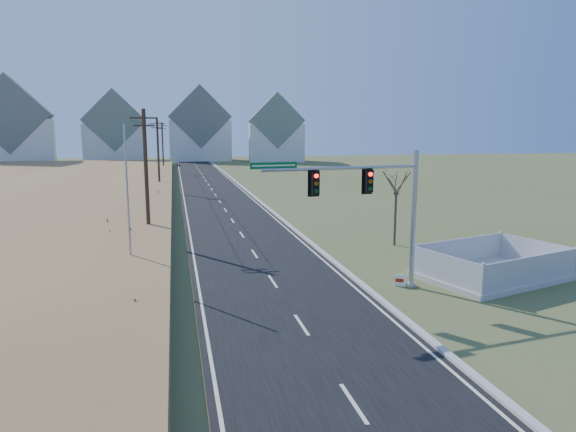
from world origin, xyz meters
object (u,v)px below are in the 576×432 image
at_px(traffic_signal_mast, 380,205).
at_px(flagpole, 129,219).
at_px(fence_enclosure, 492,272).
at_px(bare_tree, 397,181).
at_px(open_sign, 400,280).

distance_m(traffic_signal_mast, flagpole, 12.57).
bearing_deg(fence_enclosure, bare_tree, 85.67).
relative_size(flagpole, bare_tree, 1.47).
xyz_separation_m(open_sign, flagpole, (-12.97, 4.16, 2.84)).
bearing_deg(fence_enclosure, open_sign, 167.69).
bearing_deg(traffic_signal_mast, open_sign, 9.49).
bearing_deg(bare_tree, flagpole, -164.90).
height_order(open_sign, flagpole, flagpole).
distance_m(flagpole, bare_tree, 17.19).
bearing_deg(traffic_signal_mast, bare_tree, 54.25).
xyz_separation_m(traffic_signal_mast, open_sign, (1.29, 0.39, -3.84)).
relative_size(fence_enclosure, open_sign, 13.88).
distance_m(open_sign, bare_tree, 10.17).
relative_size(traffic_signal_mast, fence_enclosure, 1.01).
xyz_separation_m(fence_enclosure, flagpole, (-18.31, 3.78, 2.85)).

